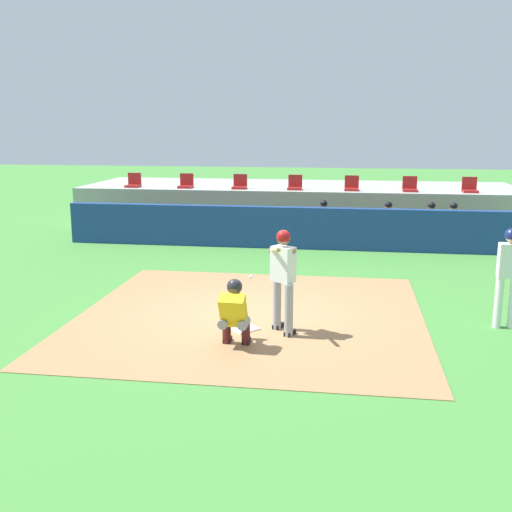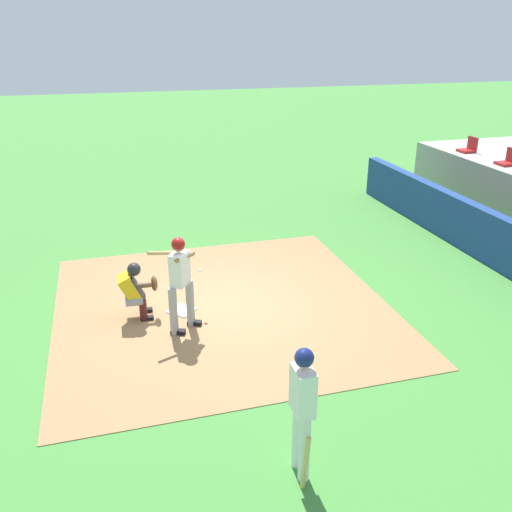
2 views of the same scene
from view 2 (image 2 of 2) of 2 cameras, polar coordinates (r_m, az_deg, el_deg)
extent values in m
plane|color=#428438|center=(10.90, -3.56, -5.24)|extent=(80.00, 80.00, 0.00)
cube|color=#9E754C|center=(10.89, -3.56, -5.21)|extent=(6.40, 6.40, 0.01)
cube|color=white|center=(10.77, -7.74, -5.63)|extent=(0.62, 0.62, 0.02)
cylinder|color=#99999E|center=(10.07, -6.88, -4.91)|extent=(0.15, 0.15, 0.92)
cylinder|color=#99999E|center=(9.82, -8.62, -5.77)|extent=(0.15, 0.15, 0.92)
cube|color=white|center=(9.61, -7.98, -1.34)|extent=(0.45, 0.41, 0.60)
sphere|color=#996B4C|center=(9.45, -8.12, 1.05)|extent=(0.21, 0.21, 0.21)
sphere|color=maroon|center=(9.43, -8.13, 1.24)|extent=(0.24, 0.24, 0.24)
cylinder|color=#996B4C|center=(9.75, -7.23, 0.40)|extent=(0.16, 0.27, 0.17)
cylinder|color=#996B4C|center=(9.56, -7.45, -0.06)|extent=(0.50, 0.43, 0.18)
cylinder|color=tan|center=(9.62, -8.90, 0.30)|extent=(0.29, 0.83, 0.24)
cube|color=black|center=(10.26, -6.44, -6.98)|extent=(0.20, 0.29, 0.09)
cube|color=black|center=(10.01, -8.14, -7.87)|extent=(0.20, 0.29, 0.09)
cylinder|color=gray|center=(10.67, -12.67, -3.91)|extent=(0.17, 0.32, 0.16)
cylinder|color=#4C1919|center=(10.76, -11.77, -4.83)|extent=(0.14, 0.14, 0.42)
cube|color=black|center=(10.84, -11.39, -5.60)|extent=(0.12, 0.24, 0.08)
cylinder|color=gray|center=(10.38, -12.60, -4.68)|extent=(0.17, 0.32, 0.16)
cylinder|color=#4C1919|center=(10.48, -11.68, -5.62)|extent=(0.14, 0.14, 0.42)
cube|color=black|center=(10.56, -11.28, -6.40)|extent=(0.12, 0.24, 0.08)
cube|color=gold|center=(10.43, -13.01, -3.23)|extent=(0.41, 0.45, 0.57)
cube|color=#2D2D33|center=(10.43, -12.35, -3.17)|extent=(0.39, 0.26, 0.45)
sphere|color=brown|center=(10.29, -12.73, -1.48)|extent=(0.21, 0.21, 0.21)
sphere|color=#232328|center=(10.28, -12.63, -1.37)|extent=(0.25, 0.25, 0.25)
cylinder|color=brown|center=(10.47, -11.79, -3.02)|extent=(0.11, 0.45, 0.10)
ellipsoid|color=brown|center=(10.51, -10.58, -2.82)|extent=(0.28, 0.13, 0.30)
sphere|color=white|center=(10.38, -5.88, -1.51)|extent=(0.07, 0.07, 0.07)
cylinder|color=silver|center=(7.10, 4.36, -18.22)|extent=(0.14, 0.14, 0.92)
cylinder|color=silver|center=(6.93, 5.07, -19.45)|extent=(0.14, 0.14, 0.92)
cube|color=white|center=(6.54, 4.92, -13.84)|extent=(0.36, 0.22, 0.60)
sphere|color=tan|center=(6.30, 5.05, -10.77)|extent=(0.20, 0.20, 0.20)
sphere|color=navy|center=(6.28, 5.06, -10.54)|extent=(0.23, 0.23, 0.23)
cylinder|color=tan|center=(6.82, 5.20, -20.72)|extent=(0.18, 0.06, 0.85)
cube|color=navy|center=(13.44, 24.55, 1.02)|extent=(13.00, 0.30, 1.20)
cube|color=#A51E1E|center=(19.10, 21.09, 10.20)|extent=(0.46, 0.46, 0.08)
cube|color=#A51E1E|center=(19.18, 21.69, 10.90)|extent=(0.46, 0.06, 0.40)
cube|color=#A51E1E|center=(17.68, 24.58, 8.76)|extent=(0.46, 0.46, 0.08)
cube|color=#A51E1E|center=(17.76, 25.21, 9.51)|extent=(0.46, 0.06, 0.40)
camera|label=1|loc=(11.87, -63.99, 2.28)|focal=42.94mm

